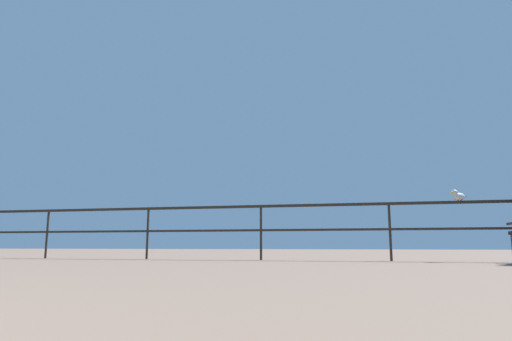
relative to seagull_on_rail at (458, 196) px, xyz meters
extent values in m
cube|color=black|center=(-4.50, 0.01, -0.11)|extent=(20.30, 0.05, 0.05)
cube|color=black|center=(-4.50, 0.01, -0.54)|extent=(20.30, 0.04, 0.04)
cylinder|color=black|center=(-7.88, 0.01, -0.59)|extent=(0.04, 0.04, 0.97)
cylinder|color=black|center=(-5.62, 0.01, -0.59)|extent=(0.04, 0.04, 0.97)
cylinder|color=black|center=(-3.37, 0.01, -0.59)|extent=(0.04, 0.04, 0.97)
cylinder|color=black|center=(-1.11, 0.01, -0.59)|extent=(0.04, 0.04, 0.97)
cube|color=#282228|center=(0.59, -0.58, -0.49)|extent=(0.05, 0.33, 0.04)
ellipsoid|color=silver|center=(0.02, 0.01, -0.01)|extent=(0.28, 0.27, 0.13)
ellipsoid|color=#95909D|center=(0.02, 0.01, 0.01)|extent=(0.23, 0.23, 0.05)
sphere|color=silver|center=(-0.07, -0.06, 0.05)|extent=(0.11, 0.11, 0.11)
cone|color=gold|center=(-0.12, -0.11, 0.05)|extent=(0.07, 0.07, 0.04)
cube|color=#95909D|center=(0.11, 0.10, -0.01)|extent=(0.10, 0.10, 0.02)
camera|label=1|loc=(-1.57, -7.90, -0.81)|focal=31.02mm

